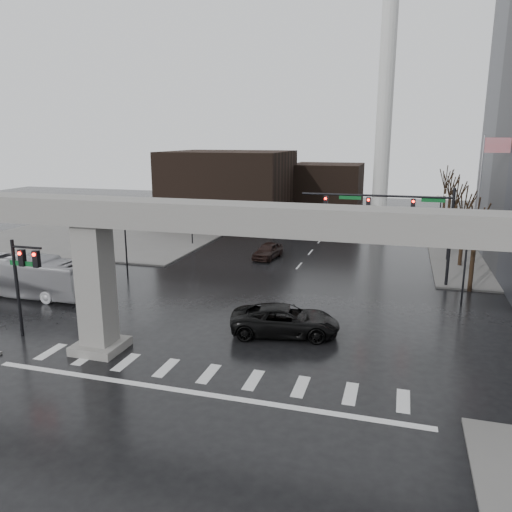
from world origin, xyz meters
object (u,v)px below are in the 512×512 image
(pickup_truck, at_px, (285,320))
(city_bus, at_px, (24,276))
(far_car, at_px, (268,251))
(signal_mast_arm, at_px, (402,213))

(pickup_truck, bearing_deg, city_bus, 73.59)
(pickup_truck, distance_m, far_car, 19.82)
(pickup_truck, xyz_separation_m, city_bus, (-20.87, 1.98, 0.65))
(pickup_truck, height_order, far_car, pickup_truck)
(signal_mast_arm, relative_size, city_bus, 1.08)
(signal_mast_arm, height_order, city_bus, signal_mast_arm)
(city_bus, bearing_deg, pickup_truck, -93.52)
(signal_mast_arm, height_order, far_car, signal_mast_arm)
(signal_mast_arm, xyz_separation_m, city_bus, (-27.31, -11.59, -4.26))
(city_bus, bearing_deg, signal_mast_arm, -65.10)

